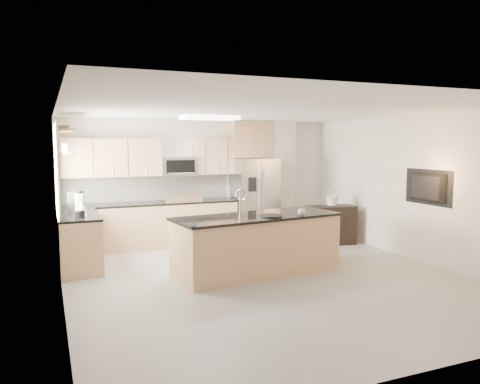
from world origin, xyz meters
name	(u,v)px	position (x,y,z in m)	size (l,w,h in m)	color
floor	(268,279)	(0.00, 0.00, 0.00)	(6.50, 6.50, 0.00)	gray
ceiling	(269,111)	(0.00, 0.00, 2.60)	(6.00, 6.50, 0.02)	white
wall_back	(203,181)	(0.00, 3.25, 1.30)	(6.00, 0.02, 2.60)	silver
wall_front	(428,234)	(0.00, -3.25, 1.30)	(6.00, 0.02, 2.60)	silver
wall_left	(60,206)	(-3.00, 0.00, 1.30)	(0.02, 6.50, 2.60)	silver
wall_right	(420,189)	(3.00, 0.00, 1.30)	(0.02, 6.50, 2.60)	silver
back_counter	(151,224)	(-1.23, 2.93, 0.47)	(3.55, 0.66, 1.44)	tan
left_counter	(79,241)	(-2.67, 1.85, 0.46)	(0.66, 1.50, 0.92)	tan
range	(181,222)	(-0.60, 2.92, 0.47)	(0.76, 0.64, 1.14)	black
upper_cabinets	(144,157)	(-1.30, 3.09, 1.83)	(3.50, 0.33, 0.75)	tan
microwave	(178,166)	(-0.60, 3.04, 1.63)	(0.76, 0.40, 0.40)	#B6B6B9
refrigerator	(254,199)	(1.06, 2.87, 0.89)	(0.92, 0.78, 1.78)	#B6B6B9
partition_column	(280,179)	(1.82, 3.10, 1.30)	(0.60, 0.30, 2.60)	beige
window	(57,171)	(-2.98, 1.85, 1.65)	(0.04, 1.15, 1.65)	white
shelf_lower	(64,153)	(-2.85, 1.95, 1.95)	(0.30, 1.20, 0.04)	brown
shelf_upper	(63,131)	(-2.85, 1.95, 2.32)	(0.30, 1.20, 0.04)	brown
ceiling_fixture	(210,118)	(-0.40, 1.60, 2.56)	(1.00, 0.50, 0.06)	white
island	(257,244)	(-0.01, 0.39, 0.48)	(2.85, 1.31, 1.37)	tan
credenza	(331,225)	(2.31, 1.76, 0.40)	(1.01, 0.43, 0.81)	black
cup	(301,212)	(0.67, 0.15, 1.00)	(0.12, 0.12, 0.10)	silver
platter	(270,216)	(0.13, 0.20, 0.96)	(0.38, 0.38, 0.02)	black
blender	(79,207)	(-2.67, 1.45, 1.09)	(0.17, 0.17, 0.38)	black
kettle	(82,208)	(-2.62, 1.69, 1.04)	(0.22, 0.22, 0.27)	#B6B6B9
coffee_maker	(76,202)	(-2.69, 2.05, 1.10)	(0.28, 0.30, 0.37)	black
bowl	(63,127)	(-2.85, 2.19, 2.39)	(0.41, 0.41, 0.10)	#B6B6B9
flower_vase	(332,190)	(2.39, 1.84, 1.14)	(0.60, 0.52, 0.67)	white
television	(425,187)	(2.91, -0.20, 1.35)	(1.08, 0.14, 0.62)	black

